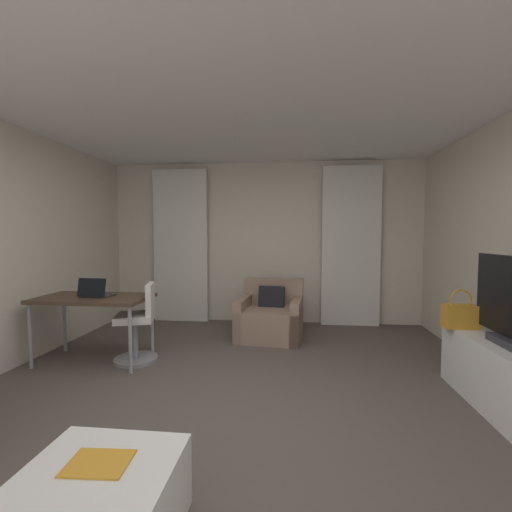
# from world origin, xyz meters

# --- Properties ---
(ground_plane) EXTENTS (12.00, 12.00, 0.00)m
(ground_plane) POSITION_xyz_m (0.00, 0.00, 0.00)
(ground_plane) COLOR #564C47
(wall_window) EXTENTS (5.12, 0.06, 2.60)m
(wall_window) POSITION_xyz_m (0.00, 3.03, 1.30)
(wall_window) COLOR beige
(wall_window) RESTS_ON ground
(ceiling) EXTENTS (5.12, 6.12, 0.06)m
(ceiling) POSITION_xyz_m (0.00, 0.00, 2.63)
(ceiling) COLOR white
(ceiling) RESTS_ON wall_left
(curtain_left_panel) EXTENTS (0.90, 0.06, 2.50)m
(curtain_left_panel) POSITION_xyz_m (-1.38, 2.90, 1.25)
(curtain_left_panel) COLOR silver
(curtain_left_panel) RESTS_ON ground
(curtain_right_panel) EXTENTS (0.90, 0.06, 2.50)m
(curtain_right_panel) POSITION_xyz_m (1.38, 2.90, 1.25)
(curtain_right_panel) COLOR silver
(curtain_right_panel) RESTS_ON ground
(armchair) EXTENTS (0.94, 0.90, 0.79)m
(armchair) POSITION_xyz_m (0.16, 2.14, 0.27)
(armchair) COLOR #997A66
(armchair) RESTS_ON ground
(desk) EXTENTS (1.22, 0.65, 0.74)m
(desk) POSITION_xyz_m (-1.75, 1.02, 0.67)
(desk) COLOR #4C3828
(desk) RESTS_ON ground
(desk_chair) EXTENTS (0.49, 0.49, 0.88)m
(desk_chair) POSITION_xyz_m (-1.26, 1.08, 0.39)
(desk_chair) COLOR gray
(desk_chair) RESTS_ON ground
(laptop) EXTENTS (0.33, 0.26, 0.22)m
(laptop) POSITION_xyz_m (-1.72, 1.00, 0.78)
(laptop) COLOR #2D2D33
(laptop) RESTS_ON desk
(magazine_open) EXTENTS (0.29, 0.22, 0.01)m
(magazine_open) POSITION_xyz_m (-0.42, -1.12, 0.38)
(magazine_open) COLOR orange
(magazine_open) RESTS_ON coffee_table
(tv_console) EXTENTS (0.46, 1.30, 0.55)m
(tv_console) POSITION_xyz_m (2.19, 0.33, 0.28)
(tv_console) COLOR white
(tv_console) RESTS_ON ground
(handbag_primary) EXTENTS (0.30, 0.14, 0.37)m
(handbag_primary) POSITION_xyz_m (2.04, 0.80, 0.67)
(handbag_primary) COLOR orange
(handbag_primary) RESTS_ON tv_console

